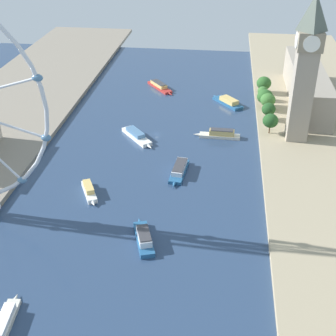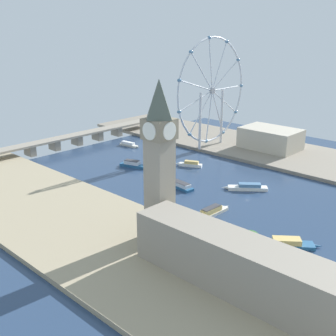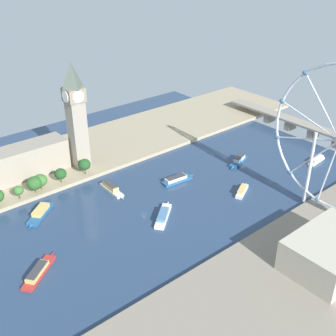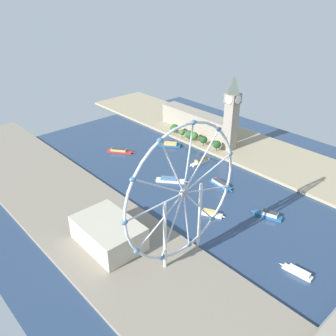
{
  "view_description": "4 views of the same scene",
  "coord_description": "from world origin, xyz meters",
  "px_view_note": "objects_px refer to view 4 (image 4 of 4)",
  "views": [
    {
      "loc": [
        -41.6,
        276.22,
        137.8
      ],
      "look_at": [
        -16.66,
        74.43,
        18.41
      ],
      "focal_mm": 50.12,
      "sensor_mm": 36.0,
      "label": 1
    },
    {
      "loc": [
        -245.29,
        -152.41,
        116.56
      ],
      "look_at": [
        -18.35,
        61.19,
        12.41
      ],
      "focal_mm": 45.47,
      "sensor_mm": 36.0,
      "label": 2
    },
    {
      "loc": [
        202.94,
        -146.67,
        172.56
      ],
      "look_at": [
        -19.12,
        38.23,
        16.19
      ],
      "focal_mm": 45.44,
      "sensor_mm": 36.0,
      "label": 3
    },
    {
      "loc": [
        230.78,
        245.73,
        188.79
      ],
      "look_at": [
        13.17,
        5.63,
        15.46
      ],
      "focal_mm": 39.02,
      "sensor_mm": 36.0,
      "label": 4
    }
  ],
  "objects_px": {
    "ferris_wheel": "(184,194)",
    "tour_boat_4": "(268,215)",
    "tour_boat_6": "(169,145)",
    "clock_tower": "(232,112)",
    "tour_boat_5": "(211,214)",
    "tour_boat_3": "(171,180)",
    "tour_boat_1": "(298,272)",
    "parliament_block": "(198,122)",
    "tour_boat_7": "(201,161)",
    "tour_boat_0": "(120,151)",
    "riverside_hall": "(108,233)",
    "tour_boat_2": "(221,184)"
  },
  "relations": [
    {
      "from": "tour_boat_4",
      "to": "tour_boat_7",
      "type": "height_order",
      "value": "tour_boat_4"
    },
    {
      "from": "tour_boat_6",
      "to": "parliament_block",
      "type": "bearing_deg",
      "value": -121.67
    },
    {
      "from": "ferris_wheel",
      "to": "tour_boat_4",
      "type": "distance_m",
      "value": 108.07
    },
    {
      "from": "tour_boat_6",
      "to": "tour_boat_0",
      "type": "bearing_deg",
      "value": 25.18
    },
    {
      "from": "tour_boat_0",
      "to": "tour_boat_4",
      "type": "xyz_separation_m",
      "value": [
        -19.78,
        194.47,
        0.41
      ]
    },
    {
      "from": "tour_boat_2",
      "to": "tour_boat_3",
      "type": "height_order",
      "value": "tour_boat_3"
    },
    {
      "from": "tour_boat_3",
      "to": "tour_boat_5",
      "type": "bearing_deg",
      "value": -50.31
    },
    {
      "from": "clock_tower",
      "to": "tour_boat_5",
      "type": "relative_size",
      "value": 3.87
    },
    {
      "from": "tour_boat_1",
      "to": "tour_boat_3",
      "type": "relative_size",
      "value": 0.87
    },
    {
      "from": "tour_boat_3",
      "to": "tour_boat_5",
      "type": "xyz_separation_m",
      "value": [
        13.2,
        67.66,
        0.06
      ]
    },
    {
      "from": "tour_boat_4",
      "to": "tour_boat_6",
      "type": "distance_m",
      "value": 171.42
    },
    {
      "from": "clock_tower",
      "to": "tour_boat_7",
      "type": "height_order",
      "value": "clock_tower"
    },
    {
      "from": "clock_tower",
      "to": "riverside_hall",
      "type": "distance_m",
      "value": 213.08
    },
    {
      "from": "tour_boat_4",
      "to": "tour_boat_5",
      "type": "bearing_deg",
      "value": 26.99
    },
    {
      "from": "riverside_hall",
      "to": "tour_boat_1",
      "type": "xyz_separation_m",
      "value": [
        -82.18,
        114.49,
        -11.05
      ]
    },
    {
      "from": "tour_boat_4",
      "to": "riverside_hall",
      "type": "bearing_deg",
      "value": 45.76
    },
    {
      "from": "tour_boat_6",
      "to": "tour_boat_2",
      "type": "bearing_deg",
      "value": 126.92
    },
    {
      "from": "clock_tower",
      "to": "tour_boat_3",
      "type": "height_order",
      "value": "clock_tower"
    },
    {
      "from": "parliament_block",
      "to": "riverside_hall",
      "type": "height_order",
      "value": "parliament_block"
    },
    {
      "from": "clock_tower",
      "to": "tour_boat_1",
      "type": "bearing_deg",
      "value": 53.25
    },
    {
      "from": "riverside_hall",
      "to": "tour_boat_2",
      "type": "height_order",
      "value": "riverside_hall"
    },
    {
      "from": "clock_tower",
      "to": "tour_boat_5",
      "type": "xyz_separation_m",
      "value": [
        114.46,
        75.04,
        -46.83
      ]
    },
    {
      "from": "parliament_block",
      "to": "tour_boat_4",
      "type": "relative_size",
      "value": 4.02
    },
    {
      "from": "tour_boat_5",
      "to": "riverside_hall",
      "type": "bearing_deg",
      "value": -132.23
    },
    {
      "from": "tour_boat_1",
      "to": "tour_boat_6",
      "type": "height_order",
      "value": "tour_boat_6"
    },
    {
      "from": "clock_tower",
      "to": "ferris_wheel",
      "type": "relative_size",
      "value": 0.84
    },
    {
      "from": "tour_boat_2",
      "to": "tour_boat_4",
      "type": "height_order",
      "value": "tour_boat_4"
    },
    {
      "from": "ferris_wheel",
      "to": "tour_boat_2",
      "type": "bearing_deg",
      "value": -154.07
    },
    {
      "from": "tour_boat_5",
      "to": "tour_boat_7",
      "type": "relative_size",
      "value": 0.74
    },
    {
      "from": "tour_boat_3",
      "to": "riverside_hall",
      "type": "bearing_deg",
      "value": -107.27
    },
    {
      "from": "tour_boat_6",
      "to": "tour_boat_5",
      "type": "bearing_deg",
      "value": 112.72
    },
    {
      "from": "riverside_hall",
      "to": "tour_boat_7",
      "type": "xyz_separation_m",
      "value": [
        -156.52,
        -49.87,
        -10.55
      ]
    },
    {
      "from": "tour_boat_0",
      "to": "tour_boat_6",
      "type": "distance_m",
      "value": 61.96
    },
    {
      "from": "tour_boat_1",
      "to": "tour_boat_7",
      "type": "distance_m",
      "value": 180.39
    },
    {
      "from": "clock_tower",
      "to": "tour_boat_4",
      "type": "relative_size",
      "value": 3.11
    },
    {
      "from": "clock_tower",
      "to": "tour_boat_0",
      "type": "xyz_separation_m",
      "value": [
        99.15,
        -84.65,
        -46.94
      ]
    },
    {
      "from": "parliament_block",
      "to": "tour_boat_7",
      "type": "bearing_deg",
      "value": 46.28
    },
    {
      "from": "tour_boat_4",
      "to": "tour_boat_5",
      "type": "height_order",
      "value": "tour_boat_4"
    },
    {
      "from": "tour_boat_1",
      "to": "tour_boat_5",
      "type": "relative_size",
      "value": 1.11
    },
    {
      "from": "tour_boat_6",
      "to": "tour_boat_7",
      "type": "height_order",
      "value": "tour_boat_7"
    },
    {
      "from": "riverside_hall",
      "to": "tour_boat_1",
      "type": "bearing_deg",
      "value": 125.67
    },
    {
      "from": "ferris_wheel",
      "to": "tour_boat_0",
      "type": "distance_m",
      "value": 203.33
    },
    {
      "from": "tour_boat_6",
      "to": "tour_boat_3",
      "type": "bearing_deg",
      "value": 99.24
    },
    {
      "from": "ferris_wheel",
      "to": "tour_boat_4",
      "type": "relative_size",
      "value": 3.7
    },
    {
      "from": "tour_boat_5",
      "to": "tour_boat_6",
      "type": "height_order",
      "value": "tour_boat_6"
    },
    {
      "from": "ferris_wheel",
      "to": "tour_boat_6",
      "type": "relative_size",
      "value": 3.74
    },
    {
      "from": "tour_boat_6",
      "to": "ferris_wheel",
      "type": "bearing_deg",
      "value": 101.23
    },
    {
      "from": "ferris_wheel",
      "to": "tour_boat_3",
      "type": "xyz_separation_m",
      "value": [
        -70.47,
        -89.75,
        -55.0
      ]
    },
    {
      "from": "parliament_block",
      "to": "tour_boat_0",
      "type": "height_order",
      "value": "parliament_block"
    },
    {
      "from": "clock_tower",
      "to": "tour_boat_3",
      "type": "bearing_deg",
      "value": 4.17
    }
  ]
}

